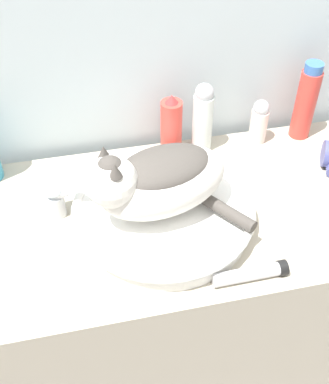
{
  "coord_description": "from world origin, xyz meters",
  "views": [
    {
      "loc": [
        -0.21,
        -0.5,
        1.64
      ],
      "look_at": [
        -0.05,
        0.23,
        0.92
      ],
      "focal_mm": 45.0,
      "sensor_mm": 36.0,
      "label": 1
    }
  ],
  "objects_px": {
    "faucet": "(61,194)",
    "cream_tube": "(251,274)",
    "spray_bottle_trigger": "(171,127)",
    "lotion_bottle_white": "(203,118)",
    "shampoo_bottle_tall": "(306,102)",
    "cat": "(157,179)",
    "deodorant_stick": "(259,121)"
  },
  "relations": [
    {
      "from": "spray_bottle_trigger",
      "to": "lotion_bottle_white",
      "type": "distance_m",
      "value": 0.09
    },
    {
      "from": "lotion_bottle_white",
      "to": "deodorant_stick",
      "type": "bearing_deg",
      "value": -0.0
    },
    {
      "from": "faucet",
      "to": "lotion_bottle_white",
      "type": "relative_size",
      "value": 0.76
    },
    {
      "from": "lotion_bottle_white",
      "to": "spray_bottle_trigger",
      "type": "bearing_deg",
      "value": 180.0
    },
    {
      "from": "cat",
      "to": "lotion_bottle_white",
      "type": "relative_size",
      "value": 1.75
    },
    {
      "from": "cat",
      "to": "deodorant_stick",
      "type": "xyz_separation_m",
      "value": [
        0.33,
        0.25,
        -0.07
      ]
    },
    {
      "from": "faucet",
      "to": "lotion_bottle_white",
      "type": "xyz_separation_m",
      "value": [
        0.38,
        0.17,
        0.03
      ]
    },
    {
      "from": "cat",
      "to": "deodorant_stick",
      "type": "relative_size",
      "value": 2.7
    },
    {
      "from": "cream_tube",
      "to": "cat",
      "type": "bearing_deg",
      "value": 129.51
    },
    {
      "from": "lotion_bottle_white",
      "to": "cream_tube",
      "type": "height_order",
      "value": "lotion_bottle_white"
    },
    {
      "from": "cat",
      "to": "shampoo_bottle_tall",
      "type": "xyz_separation_m",
      "value": [
        0.46,
        0.25,
        -0.03
      ]
    },
    {
      "from": "cat",
      "to": "faucet",
      "type": "distance_m",
      "value": 0.23
    },
    {
      "from": "shampoo_bottle_tall",
      "to": "deodorant_stick",
      "type": "bearing_deg",
      "value": -180.0
    },
    {
      "from": "cream_tube",
      "to": "lotion_bottle_white",
      "type": "bearing_deg",
      "value": 88.03
    },
    {
      "from": "faucet",
      "to": "cream_tube",
      "type": "xyz_separation_m",
      "value": [
        0.37,
        -0.27,
        -0.05
      ]
    },
    {
      "from": "lotion_bottle_white",
      "to": "cream_tube",
      "type": "xyz_separation_m",
      "value": [
        -0.02,
        -0.44,
        -0.08
      ]
    },
    {
      "from": "spray_bottle_trigger",
      "to": "cream_tube",
      "type": "height_order",
      "value": "spray_bottle_trigger"
    },
    {
      "from": "shampoo_bottle_tall",
      "to": "cat",
      "type": "bearing_deg",
      "value": -151.37
    },
    {
      "from": "cat",
      "to": "faucet",
      "type": "relative_size",
      "value": 2.29
    },
    {
      "from": "deodorant_stick",
      "to": "cream_tube",
      "type": "relative_size",
      "value": 0.8
    },
    {
      "from": "cat",
      "to": "cream_tube",
      "type": "height_order",
      "value": "cat"
    },
    {
      "from": "spray_bottle_trigger",
      "to": "lotion_bottle_white",
      "type": "height_order",
      "value": "lotion_bottle_white"
    },
    {
      "from": "faucet",
      "to": "deodorant_stick",
      "type": "relative_size",
      "value": 1.18
    },
    {
      "from": "deodorant_stick",
      "to": "shampoo_bottle_tall",
      "type": "relative_size",
      "value": 0.58
    },
    {
      "from": "deodorant_stick",
      "to": "shampoo_bottle_tall",
      "type": "distance_m",
      "value": 0.13
    },
    {
      "from": "faucet",
      "to": "spray_bottle_trigger",
      "type": "xyz_separation_m",
      "value": [
        0.3,
        0.17,
        0.02
      ]
    },
    {
      "from": "deodorant_stick",
      "to": "faucet",
      "type": "bearing_deg",
      "value": -162.07
    },
    {
      "from": "cat",
      "to": "spray_bottle_trigger",
      "type": "height_order",
      "value": "cat"
    },
    {
      "from": "deodorant_stick",
      "to": "cream_tube",
      "type": "height_order",
      "value": "deodorant_stick"
    },
    {
      "from": "cat",
      "to": "spray_bottle_trigger",
      "type": "relative_size",
      "value": 1.94
    },
    {
      "from": "cat",
      "to": "faucet",
      "type": "height_order",
      "value": "cat"
    },
    {
      "from": "spray_bottle_trigger",
      "to": "lotion_bottle_white",
      "type": "relative_size",
      "value": 0.9
    }
  ]
}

